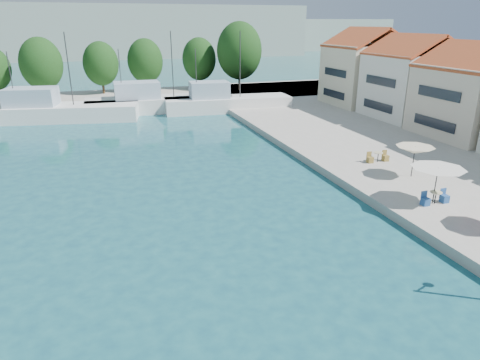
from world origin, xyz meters
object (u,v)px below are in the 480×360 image
object	(u,v)px
trawler_02	(54,111)
trawler_04	(225,103)
umbrella_cream	(415,150)
trawler_03	(156,103)
umbrella_white	(438,172)

from	to	relation	value
trawler_02	trawler_04	bearing A→B (deg)	7.99
trawler_04	umbrella_cream	world-z (taller)	trawler_04
trawler_02	trawler_03	size ratio (longest dim) A/B	1.01
trawler_03	trawler_04	distance (m)	8.82
umbrella_white	umbrella_cream	bearing A→B (deg)	65.74
trawler_04	umbrella_white	size ratio (longest dim) A/B	5.20
trawler_03	umbrella_white	distance (m)	38.47
trawler_02	umbrella_cream	distance (m)	39.76
umbrella_white	trawler_03	bearing A→B (deg)	107.07
umbrella_white	umbrella_cream	distance (m)	4.72
trawler_04	trawler_02	bearing A→B (deg)	-178.11
trawler_03	umbrella_white	size ratio (longest dim) A/B	5.89
umbrella_white	umbrella_cream	size ratio (longest dim) A/B	1.19
trawler_03	umbrella_white	world-z (taller)	trawler_03
trawler_02	trawler_03	distance (m)	12.20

